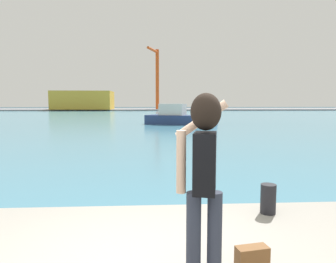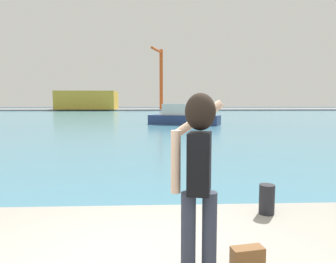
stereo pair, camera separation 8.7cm
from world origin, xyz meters
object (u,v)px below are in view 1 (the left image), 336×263
(person_photographer, at_px, (204,166))
(port_crane, at_px, (157,74))
(handbag, at_px, (252,258))
(harbor_bollard, at_px, (268,199))
(warehouse_left, at_px, (83,100))
(boat_moored, at_px, (179,117))

(person_photographer, relative_size, port_crane, 0.10)
(handbag, distance_m, harbor_bollard, 1.69)
(warehouse_left, bearing_deg, harbor_bollard, -76.02)
(boat_moored, bearing_deg, port_crane, 113.42)
(boat_moored, bearing_deg, person_photographer, -72.65)
(person_photographer, height_order, boat_moored, person_photographer)
(person_photographer, distance_m, boat_moored, 28.76)
(port_crane, bearing_deg, handbag, -90.53)
(harbor_bollard, xyz_separation_m, port_crane, (0.03, 84.68, 9.66))
(harbor_bollard, height_order, warehouse_left, warehouse_left)
(person_photographer, xyz_separation_m, handbag, (0.50, 0.07, -0.95))
(handbag, relative_size, port_crane, 0.02)
(harbor_bollard, height_order, port_crane, port_crane)
(person_photographer, bearing_deg, warehouse_left, 26.39)
(boat_moored, distance_m, warehouse_left, 61.77)
(warehouse_left, xyz_separation_m, port_crane, (21.11, 0.04, 7.51))
(harbor_bollard, relative_size, warehouse_left, 0.03)
(person_photographer, xyz_separation_m, boat_moored, (2.46, 28.64, -0.92))
(harbor_bollard, bearing_deg, person_photographer, -128.60)
(person_photographer, height_order, harbor_bollard, person_photographer)
(person_photographer, bearing_deg, harbor_bollard, -25.16)
(handbag, bearing_deg, warehouse_left, 103.27)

